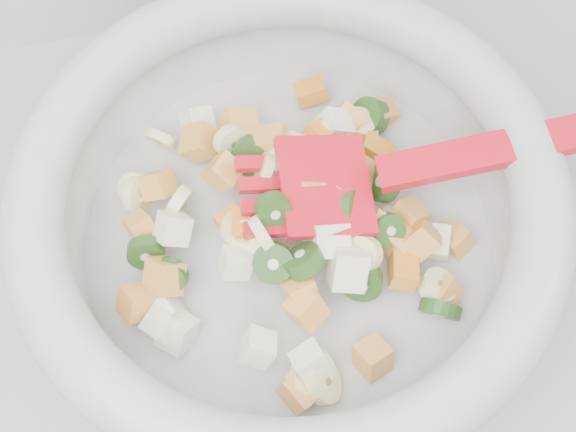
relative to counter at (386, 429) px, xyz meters
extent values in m
cube|color=#99989D|center=(0.00, 0.00, 0.00)|extent=(2.00, 0.60, 0.90)
cylinder|color=silver|center=(-0.10, 0.06, 0.46)|extent=(0.29, 0.29, 0.02)
torus|color=silver|center=(-0.10, 0.06, 0.53)|extent=(0.35, 0.35, 0.04)
cylinder|color=#FFFEAA|center=(-0.13, 0.05, 0.50)|extent=(0.03, 0.03, 0.03)
cylinder|color=#FFFEAA|center=(-0.13, 0.13, 0.49)|extent=(0.03, 0.02, 0.03)
cylinder|color=#FFFEAA|center=(-0.06, 0.09, 0.50)|extent=(0.03, 0.03, 0.02)
cylinder|color=#FFFEAA|center=(-0.18, 0.15, 0.48)|extent=(0.03, 0.03, 0.03)
cylinder|color=#FFFEAA|center=(-0.14, 0.06, 0.50)|extent=(0.03, 0.03, 0.02)
cylinder|color=#FFFEAA|center=(-0.11, -0.04, 0.48)|extent=(0.04, 0.04, 0.02)
cylinder|color=#FFFEAA|center=(-0.07, 0.06, 0.50)|extent=(0.03, 0.03, 0.03)
cylinder|color=#FFFEAA|center=(-0.20, 0.11, 0.48)|extent=(0.03, 0.03, 0.02)
cylinder|color=#FFFEAA|center=(-0.07, 0.02, 0.50)|extent=(0.03, 0.03, 0.03)
cylinder|color=#FFFEAA|center=(-0.04, 0.04, 0.49)|extent=(0.03, 0.03, 0.04)
cylinder|color=#FFFEAA|center=(-0.11, -0.05, 0.48)|extent=(0.03, 0.04, 0.03)
cylinder|color=#FFFEAA|center=(-0.12, -0.05, 0.48)|extent=(0.03, 0.04, 0.03)
cylinder|color=#FFFEAA|center=(-0.04, 0.12, 0.48)|extent=(0.04, 0.03, 0.03)
cylinder|color=#FFFEAA|center=(-0.11, 0.09, 0.51)|extent=(0.02, 0.03, 0.03)
cylinder|color=#FFFEAA|center=(-0.05, 0.10, 0.49)|extent=(0.03, 0.03, 0.02)
cylinder|color=#FFFEAA|center=(-0.02, 0.00, 0.48)|extent=(0.03, 0.03, 0.02)
cylinder|color=#FFFEAA|center=(-0.06, 0.12, 0.49)|extent=(0.02, 0.03, 0.03)
cylinder|color=#FFFEAA|center=(-0.04, 0.12, 0.49)|extent=(0.03, 0.03, 0.02)
cylinder|color=#FFFEAA|center=(-0.20, 0.11, 0.48)|extent=(0.03, 0.03, 0.03)
cylinder|color=#FFFEAA|center=(-0.12, 0.04, 0.51)|extent=(0.02, 0.03, 0.03)
cylinder|color=#FFFEAA|center=(-0.03, 0.04, 0.48)|extent=(0.03, 0.04, 0.03)
cylinder|color=#FFFEAA|center=(-0.17, 0.09, 0.48)|extent=(0.03, 0.03, 0.03)
cube|color=gold|center=(-0.18, 0.11, 0.49)|extent=(0.03, 0.03, 0.03)
cube|color=gold|center=(-0.20, 0.08, 0.49)|extent=(0.02, 0.03, 0.02)
cube|color=gold|center=(-0.05, 0.09, 0.49)|extent=(0.03, 0.03, 0.03)
cube|color=gold|center=(-0.02, 0.05, 0.49)|extent=(0.03, 0.03, 0.02)
cube|color=gold|center=(-0.12, 0.14, 0.48)|extent=(0.03, 0.02, 0.03)
cube|color=gold|center=(-0.09, 0.07, 0.51)|extent=(0.02, 0.03, 0.03)
cube|color=gold|center=(-0.11, 0.01, 0.50)|extent=(0.02, 0.03, 0.03)
cube|color=gold|center=(-0.05, 0.13, 0.49)|extent=(0.03, 0.04, 0.03)
cube|color=gold|center=(-0.04, 0.03, 0.49)|extent=(0.03, 0.03, 0.02)
cube|color=gold|center=(-0.12, -0.05, 0.48)|extent=(0.03, 0.03, 0.03)
cube|color=gold|center=(-0.11, -0.01, 0.50)|extent=(0.03, 0.03, 0.03)
cube|color=gold|center=(-0.08, 0.06, 0.50)|extent=(0.03, 0.03, 0.02)
cube|color=gold|center=(-0.05, 0.04, 0.49)|extent=(0.03, 0.03, 0.03)
cube|color=gold|center=(-0.15, 0.14, 0.49)|extent=(0.03, 0.03, 0.03)
cube|color=gold|center=(-0.07, -0.04, 0.48)|extent=(0.02, 0.03, 0.03)
cube|color=gold|center=(-0.19, 0.04, 0.49)|extent=(0.03, 0.03, 0.03)
cube|color=gold|center=(0.00, 0.03, 0.47)|extent=(0.03, 0.03, 0.03)
cube|color=gold|center=(-0.02, -0.01, 0.48)|extent=(0.03, 0.03, 0.02)
cube|color=gold|center=(-0.14, 0.10, 0.50)|extent=(0.03, 0.03, 0.03)
cube|color=gold|center=(-0.10, 0.11, 0.50)|extent=(0.03, 0.03, 0.03)
cube|color=gold|center=(-0.02, 0.03, 0.49)|extent=(0.03, 0.03, 0.03)
cube|color=gold|center=(-0.02, 0.13, 0.48)|extent=(0.03, 0.02, 0.02)
cube|color=gold|center=(-0.05, 0.12, 0.48)|extent=(0.03, 0.04, 0.03)
cube|color=gold|center=(-0.21, 0.03, 0.48)|extent=(0.03, 0.03, 0.03)
cylinder|color=#408B2E|center=(-0.08, 0.08, 0.50)|extent=(0.03, 0.03, 0.03)
cylinder|color=#408B2E|center=(-0.02, -0.02, 0.47)|extent=(0.04, 0.03, 0.03)
cylinder|color=#408B2E|center=(-0.04, 0.07, 0.49)|extent=(0.02, 0.03, 0.03)
cylinder|color=#408B2E|center=(-0.19, 0.04, 0.49)|extent=(0.03, 0.03, 0.03)
cylinder|color=#408B2E|center=(-0.04, 0.04, 0.50)|extent=(0.03, 0.03, 0.03)
cylinder|color=#408B2E|center=(-0.12, 0.03, 0.50)|extent=(0.04, 0.04, 0.03)
cylinder|color=#408B2E|center=(-0.03, 0.13, 0.48)|extent=(0.03, 0.04, 0.03)
cylinder|color=#408B2E|center=(-0.12, 0.06, 0.52)|extent=(0.03, 0.02, 0.03)
cylinder|color=#408B2E|center=(-0.20, 0.06, 0.48)|extent=(0.04, 0.02, 0.04)
cylinder|color=#408B2E|center=(-0.07, 0.05, 0.50)|extent=(0.03, 0.03, 0.03)
cylinder|color=#408B2E|center=(-0.12, 0.11, 0.50)|extent=(0.04, 0.03, 0.04)
cylinder|color=#408B2E|center=(-0.07, 0.01, 0.49)|extent=(0.04, 0.03, 0.04)
cylinder|color=#408B2E|center=(-0.10, 0.02, 0.51)|extent=(0.04, 0.03, 0.03)
cube|color=#F0F2CD|center=(-0.06, 0.12, 0.49)|extent=(0.03, 0.02, 0.03)
cube|color=#F0F2CD|center=(-0.08, 0.01, 0.50)|extent=(0.03, 0.04, 0.04)
cube|color=#F0F2CD|center=(-0.10, 0.10, 0.50)|extent=(0.03, 0.03, 0.03)
cube|color=#F0F2CD|center=(-0.15, 0.03, 0.50)|extent=(0.02, 0.02, 0.03)
cube|color=#F0F2CD|center=(-0.09, 0.03, 0.50)|extent=(0.03, 0.03, 0.04)
cube|color=#F0F2CD|center=(-0.20, 0.01, 0.48)|extent=(0.03, 0.03, 0.03)
cube|color=#F0F2CD|center=(-0.11, 0.12, 0.50)|extent=(0.02, 0.02, 0.03)
cube|color=#F0F2CD|center=(-0.11, -0.04, 0.48)|extent=(0.03, 0.03, 0.03)
cube|color=#F0F2CD|center=(-0.19, 0.01, 0.48)|extent=(0.03, 0.03, 0.03)
cube|color=#F0F2CD|center=(-0.18, 0.07, 0.49)|extent=(0.03, 0.03, 0.03)
cube|color=#F0F2CD|center=(-0.01, 0.03, 0.48)|extent=(0.03, 0.03, 0.02)
cube|color=#F0F2CD|center=(-0.20, 0.02, 0.48)|extent=(0.03, 0.03, 0.03)
cube|color=#F0F2CD|center=(-0.15, 0.16, 0.48)|extent=(0.03, 0.03, 0.03)
cube|color=#F0F2CD|center=(-0.09, 0.11, 0.50)|extent=(0.03, 0.02, 0.03)
cube|color=#F0F2CD|center=(-0.14, -0.02, 0.49)|extent=(0.03, 0.03, 0.03)
cube|color=#FFA62E|center=(-0.04, 0.01, 0.49)|extent=(0.03, 0.03, 0.02)
cube|color=#FFA62E|center=(-0.07, 0.12, 0.50)|extent=(0.03, 0.03, 0.02)
cube|color=#FFA62E|center=(-0.14, 0.06, 0.50)|extent=(0.03, 0.03, 0.02)
cube|color=#FFA62E|center=(-0.03, 0.10, 0.48)|extent=(0.03, 0.03, 0.02)
cube|color=#FFA62E|center=(-0.06, 0.16, 0.48)|extent=(0.02, 0.02, 0.02)
cube|color=red|center=(-0.08, 0.07, 0.51)|extent=(0.07, 0.08, 0.02)
cube|color=red|center=(-0.12, 0.10, 0.51)|extent=(0.03, 0.01, 0.01)
cube|color=red|center=(-0.12, 0.08, 0.51)|extent=(0.03, 0.01, 0.01)
cube|color=red|center=(-0.12, 0.06, 0.51)|extent=(0.03, 0.01, 0.01)
cube|color=red|center=(-0.12, 0.05, 0.51)|extent=(0.03, 0.01, 0.01)
cube|color=red|center=(0.06, 0.05, 0.54)|extent=(0.21, 0.05, 0.05)
camera|label=1|loc=(-0.16, -0.17, 0.96)|focal=50.00mm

